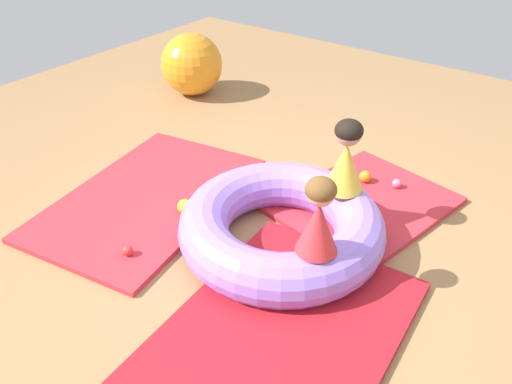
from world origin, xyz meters
name	(u,v)px	position (x,y,z in m)	size (l,w,h in m)	color
ground_plane	(273,255)	(0.00, 0.00, 0.00)	(8.00, 8.00, 0.00)	#9E7549
gym_mat_near_left	(364,204)	(0.83, -0.22, 0.02)	(1.20, 0.95, 0.04)	red
gym_mat_center_rear	(279,335)	(-0.52, -0.40, 0.02)	(1.60, 1.11, 0.04)	#B21923
gym_mat_far_left	(148,197)	(-0.03, 1.09, 0.02)	(1.69, 1.07, 0.04)	red
inflatable_cushion	(281,226)	(0.11, 0.02, 0.16)	(1.31, 1.31, 0.32)	#9975EA
child_in_red	(319,217)	(-0.12, -0.37, 0.54)	(0.33, 0.33, 0.46)	red
child_in_yellow	(346,157)	(0.51, -0.19, 0.55)	(0.34, 0.34, 0.49)	yellow
play_ball_blue	(344,240)	(0.30, -0.34, 0.09)	(0.10, 0.10, 0.10)	blue
play_ball_pink	(397,184)	(1.14, -0.32, 0.07)	(0.07, 0.07, 0.07)	pink
play_ball_orange	(365,177)	(1.08, -0.10, 0.08)	(0.09, 0.09, 0.09)	orange
play_ball_red	(128,251)	(-0.57, 0.70, 0.07)	(0.07, 0.07, 0.07)	red
play_ball_yellow	(185,206)	(-0.03, 0.72, 0.09)	(0.11, 0.11, 0.11)	yellow
play_ball_teal	(371,229)	(0.50, -0.42, 0.09)	(0.10, 0.10, 0.10)	teal
exercise_ball_large	(192,64)	(1.64, 2.17, 0.31)	(0.63, 0.63, 0.63)	orange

